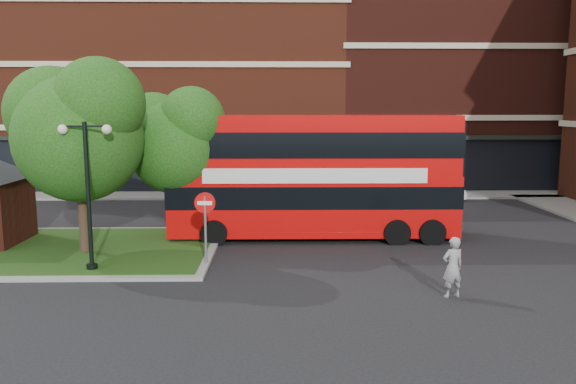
{
  "coord_description": "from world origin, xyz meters",
  "views": [
    {
      "loc": [
        0.68,
        -17.96,
        5.45
      ],
      "look_at": [
        1.1,
        4.87,
        2.0
      ],
      "focal_mm": 35.0,
      "sensor_mm": 36.0,
      "label": 1
    }
  ],
  "objects_px": {
    "woman": "(453,267)",
    "car_white": "(432,190)",
    "bus": "(313,168)",
    "car_silver": "(229,185)"
  },
  "relations": [
    {
      "from": "bus",
      "to": "car_silver",
      "type": "relative_size",
      "value": 2.65
    },
    {
      "from": "bus",
      "to": "car_silver",
      "type": "distance_m",
      "value": 11.75
    },
    {
      "from": "woman",
      "to": "car_white",
      "type": "bearing_deg",
      "value": -117.98
    },
    {
      "from": "woman",
      "to": "bus",
      "type": "bearing_deg",
      "value": -79.45
    },
    {
      "from": "bus",
      "to": "car_white",
      "type": "height_order",
      "value": "bus"
    },
    {
      "from": "bus",
      "to": "car_white",
      "type": "relative_size",
      "value": 3.13
    },
    {
      "from": "woman",
      "to": "car_silver",
      "type": "distance_m",
      "value": 19.98
    },
    {
      "from": "bus",
      "to": "car_silver",
      "type": "height_order",
      "value": "bus"
    },
    {
      "from": "woman",
      "to": "car_silver",
      "type": "bearing_deg",
      "value": -80.77
    },
    {
      "from": "woman",
      "to": "car_white",
      "type": "distance_m",
      "value": 17.39
    }
  ]
}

